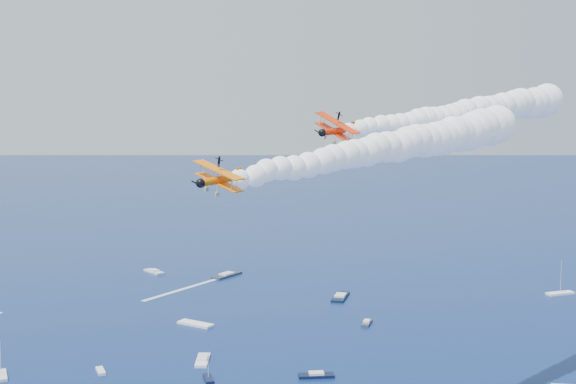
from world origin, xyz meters
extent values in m
cube|color=#2A3038|center=(0.85, 188.42, 0.35)|extent=(12.93, 13.12, 0.70)
cube|color=white|center=(-13.55, 93.91, 0.35)|extent=(4.60, 10.08, 0.70)
cube|color=black|center=(36.71, 149.23, 0.35)|extent=(9.37, 13.88, 0.70)
cube|color=black|center=(-12.85, 80.82, 0.35)|extent=(2.45, 6.07, 0.70)
cube|color=white|center=(-38.88, 90.51, 0.35)|extent=(2.93, 5.55, 0.70)
cube|color=silver|center=(-62.50, 91.44, 0.35)|extent=(4.31, 8.11, 0.70)
cube|color=black|center=(13.20, 78.38, 0.35)|extent=(8.87, 3.49, 0.70)
cube|color=white|center=(-13.96, 126.11, 0.35)|extent=(11.13, 10.20, 0.70)
cube|color=white|center=(114.13, 140.87, 0.35)|extent=(10.66, 4.86, 0.70)
cube|color=silver|center=(-27.20, 199.34, 0.35)|extent=(8.42, 10.83, 0.70)
cube|color=#333744|center=(37.28, 118.20, 0.35)|extent=(5.24, 7.39, 0.70)
cube|color=white|center=(-17.26, 169.80, 0.03)|extent=(27.93, 28.63, 0.04)
camera|label=1|loc=(-22.25, -87.56, 65.20)|focal=45.11mm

